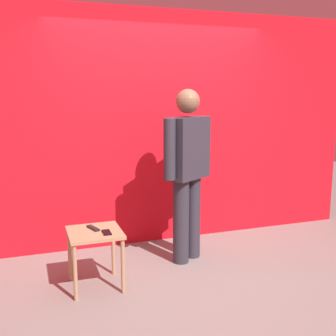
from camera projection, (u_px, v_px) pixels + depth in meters
name	position (u px, v px, depth m)	size (l,w,h in m)	color
ground_plane	(202.00, 284.00, 3.84)	(12.00, 12.00, 0.00)	gray
back_wall_red	(158.00, 129.00, 4.82)	(4.99, 0.12, 2.66)	red
standing_person	(187.00, 167.00, 4.25)	(0.66, 0.47, 1.78)	#2D2D38
side_table	(95.00, 240.00, 3.72)	(0.47, 0.47, 0.53)	tan
cell_phone	(107.00, 232.00, 3.65)	(0.07, 0.14, 0.01)	black
tv_remote	(93.00, 228.00, 3.75)	(0.04, 0.17, 0.02)	black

